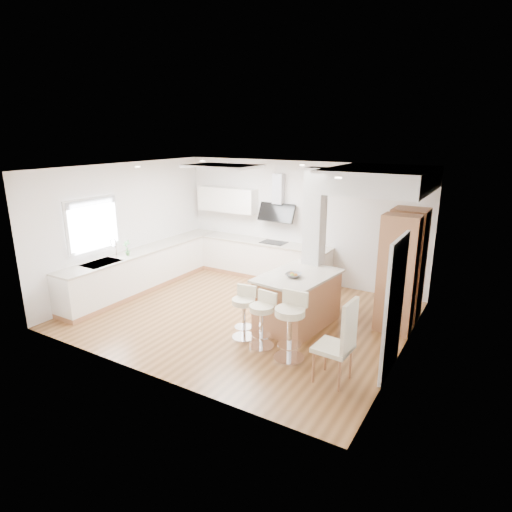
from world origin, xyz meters
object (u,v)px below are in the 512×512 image
Objects in this scene: bar_stool_a at (244,310)px; dining_chair at (341,339)px; bar_stool_b at (262,317)px; peninsula at (298,300)px; bar_stool_c at (290,323)px.

bar_stool_a is 0.73× the size of dining_chair.
dining_chair is at bearing -6.94° from bar_stool_b.
bar_stool_b is at bearing -90.26° from peninsula.
peninsula is 1.86× the size of bar_stool_a.
dining_chair is (1.89, -0.49, 0.16)m from bar_stool_a.
peninsula is 1.10m from bar_stool_a.
peninsula is at bearing 90.26° from bar_stool_b.
peninsula is at bearing 50.58° from bar_stool_a.
dining_chair reaches higher than bar_stool_a.
dining_chair is at bearing -23.37° from bar_stool_a.
bar_stool_c reaches higher than peninsula.
peninsula reaches higher than bar_stool_a.
peninsula is at bearing 136.58° from dining_chair.
bar_stool_c is at bearing -4.88° from bar_stool_b.
bar_stool_b is at bearing -23.76° from bar_stool_a.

